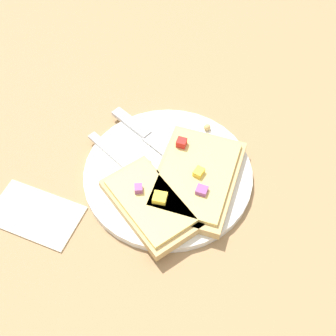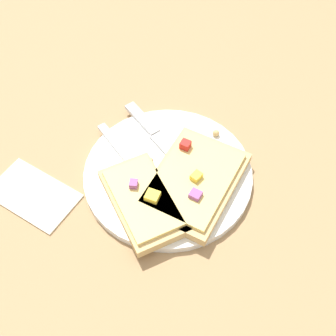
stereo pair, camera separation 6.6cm
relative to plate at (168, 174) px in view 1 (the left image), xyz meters
name	(u,v)px [view 1 (the left image)]	position (x,y,z in m)	size (l,w,h in m)	color
ground_plane	(168,177)	(0.00, 0.00, -0.01)	(4.00, 4.00, 0.00)	#9E7A51
plate	(168,174)	(0.00, 0.00, 0.00)	(0.24, 0.24, 0.01)	white
fork	(145,181)	(-0.02, -0.03, 0.01)	(0.20, 0.10, 0.01)	#B7B7BC
knife	(152,139)	(-0.05, 0.05, 0.01)	(0.19, 0.09, 0.01)	#B7B7BC
pizza_slice_main	(196,176)	(0.04, 0.00, 0.02)	(0.12, 0.17, 0.03)	tan
pizza_slice_corner	(147,203)	(0.00, -0.06, 0.02)	(0.16, 0.14, 0.03)	tan
crumb_scatter	(174,148)	(-0.01, 0.04, 0.01)	(0.07, 0.13, 0.01)	tan
napkin	(35,214)	(-0.14, -0.13, 0.00)	(0.12, 0.07, 0.01)	beige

